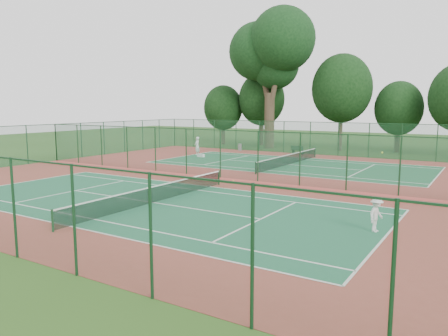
{
  "coord_description": "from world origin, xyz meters",
  "views": [
    {
      "loc": [
        15.32,
        -26.54,
        5.23
      ],
      "look_at": [
        2.0,
        -5.17,
        1.6
      ],
      "focal_mm": 35.0,
      "sensor_mm": 36.0,
      "label": 1
    }
  ],
  "objects_px": {
    "bench": "(298,150)",
    "kit_bag": "(201,156)",
    "trash_bin": "(240,147)",
    "big_tree": "(272,50)",
    "player_far": "(197,146)",
    "player_near": "(376,215)"
  },
  "relations": [
    {
      "from": "bench",
      "to": "kit_bag",
      "type": "distance_m",
      "value": 10.55
    },
    {
      "from": "bench",
      "to": "player_near",
      "type": "bearing_deg",
      "value": -51.9
    },
    {
      "from": "trash_bin",
      "to": "big_tree",
      "type": "xyz_separation_m",
      "value": [
        1.74,
        4.55,
        11.37
      ]
    },
    {
      "from": "player_near",
      "to": "trash_bin",
      "type": "xyz_separation_m",
      "value": [
        -21.21,
        25.6,
        -0.35
      ]
    },
    {
      "from": "trash_bin",
      "to": "big_tree",
      "type": "height_order",
      "value": "big_tree"
    },
    {
      "from": "kit_bag",
      "to": "big_tree",
      "type": "height_order",
      "value": "big_tree"
    },
    {
      "from": "player_near",
      "to": "trash_bin",
      "type": "distance_m",
      "value": 33.25
    },
    {
      "from": "player_far",
      "to": "big_tree",
      "type": "distance_m",
      "value": 15.69
    },
    {
      "from": "player_far",
      "to": "bench",
      "type": "distance_m",
      "value": 10.77
    },
    {
      "from": "player_far",
      "to": "trash_bin",
      "type": "xyz_separation_m",
      "value": [
        1.56,
        6.36,
        -0.58
      ]
    },
    {
      "from": "trash_bin",
      "to": "kit_bag",
      "type": "relative_size",
      "value": 0.95
    },
    {
      "from": "bench",
      "to": "kit_bag",
      "type": "xyz_separation_m",
      "value": [
        -7.41,
        -7.5,
        -0.32
      ]
    },
    {
      "from": "player_far",
      "to": "trash_bin",
      "type": "bearing_deg",
      "value": 157.65
    },
    {
      "from": "trash_bin",
      "to": "kit_bag",
      "type": "height_order",
      "value": "trash_bin"
    },
    {
      "from": "player_far",
      "to": "player_near",
      "type": "bearing_deg",
      "value": 41.22
    },
    {
      "from": "kit_bag",
      "to": "big_tree",
      "type": "relative_size",
      "value": 0.05
    },
    {
      "from": "player_far",
      "to": "big_tree",
      "type": "xyz_separation_m",
      "value": [
        3.3,
        10.91,
        10.79
      ]
    },
    {
      "from": "player_far",
      "to": "kit_bag",
      "type": "height_order",
      "value": "player_far"
    },
    {
      "from": "player_far",
      "to": "trash_bin",
      "type": "relative_size",
      "value": 2.46
    },
    {
      "from": "player_near",
      "to": "player_far",
      "type": "xyz_separation_m",
      "value": [
        -22.77,
        19.24,
        0.23
      ]
    },
    {
      "from": "trash_bin",
      "to": "big_tree",
      "type": "relative_size",
      "value": 0.05
    },
    {
      "from": "player_far",
      "to": "bench",
      "type": "height_order",
      "value": "player_far"
    }
  ]
}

